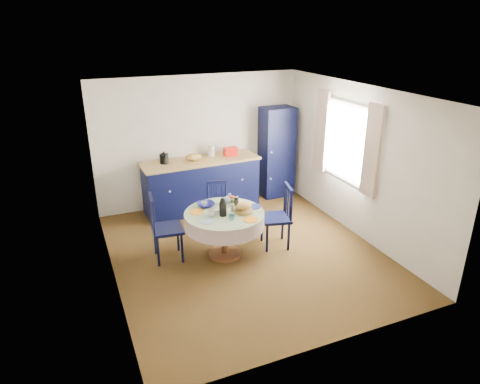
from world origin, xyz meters
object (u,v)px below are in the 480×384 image
object	(u,v)px
kitchen_counter	(201,184)
chair_left	(164,227)
dining_table	(225,220)
chair_right	(278,216)
mug_b	(232,218)
mug_c	(235,202)
mug_d	(204,204)
chair_far	(218,206)
mug_a	(212,213)
pantry_cabinet	(277,152)
cobalt_bowl	(206,205)

from	to	relation	value
kitchen_counter	chair_left	bearing A→B (deg)	-127.07
chair_left	dining_table	bearing A→B (deg)	-100.40
chair_right	mug_b	world-z (taller)	chair_right
mug_c	kitchen_counter	bearing A→B (deg)	90.58
mug_d	chair_left	bearing A→B (deg)	-175.02
kitchen_counter	dining_table	bearing A→B (deg)	-99.27
chair_left	chair_right	xyz separation A→B (m)	(1.77, -0.29, -0.01)
chair_far	dining_table	bearing A→B (deg)	-87.73
mug_a	pantry_cabinet	bearing A→B (deg)	43.61
kitchen_counter	chair_far	xyz separation A→B (m)	(-0.02, -0.97, -0.07)
dining_table	mug_d	distance (m)	0.42
chair_left	cobalt_bowl	bearing A→B (deg)	-78.89
chair_far	cobalt_bowl	bearing A→B (deg)	-109.78
mug_d	cobalt_bowl	size ratio (longest dim) A/B	0.37
kitchen_counter	cobalt_bowl	xyz separation A→B (m)	(-0.41, -1.52, 0.25)
pantry_cabinet	mug_d	world-z (taller)	pantry_cabinet
dining_table	mug_a	world-z (taller)	dining_table
dining_table	chair_right	bearing A→B (deg)	-2.08
chair_left	mug_c	xyz separation A→B (m)	(1.12, -0.06, 0.25)
chair_far	chair_right	size ratio (longest dim) A/B	0.84
chair_left	mug_c	world-z (taller)	chair_left
dining_table	mug_c	world-z (taller)	dining_table
pantry_cabinet	cobalt_bowl	size ratio (longest dim) A/B	7.07
chair_far	mug_c	xyz separation A→B (m)	(0.04, -0.68, 0.34)
mug_c	chair_left	bearing A→B (deg)	176.67
chair_left	cobalt_bowl	distance (m)	0.73
kitchen_counter	mug_d	bearing A→B (deg)	-108.70
chair_left	mug_a	size ratio (longest dim) A/B	8.94
cobalt_bowl	chair_left	bearing A→B (deg)	-174.70
kitchen_counter	dining_table	distance (m)	1.86
mug_b	mug_c	world-z (taller)	mug_c
pantry_cabinet	chair_right	xyz separation A→B (m)	(-0.98, -1.98, -0.40)
dining_table	mug_d	world-z (taller)	dining_table
kitchen_counter	chair_left	size ratio (longest dim) A/B	2.14
mug_d	mug_c	bearing A→B (deg)	-14.66
mug_b	mug_c	xyz separation A→B (m)	(0.25, 0.48, 0.01)
mug_a	mug_b	xyz separation A→B (m)	(0.22, -0.24, -0.00)
chair_right	chair_left	bearing A→B (deg)	-85.96
pantry_cabinet	mug_d	size ratio (longest dim) A/B	19.32
chair_left	pantry_cabinet	bearing A→B (deg)	-52.63
mug_a	cobalt_bowl	size ratio (longest dim) A/B	0.45
dining_table	chair_right	distance (m)	0.90
chair_left	chair_right	distance (m)	1.79
kitchen_counter	mug_c	xyz separation A→B (m)	(0.02, -1.65, 0.28)
chair_left	chair_far	bearing A→B (deg)	-54.33
pantry_cabinet	mug_d	xyz separation A→B (m)	(-2.10, -1.63, -0.14)
chair_right	mug_c	bearing A→B (deg)	-95.47
dining_table	chair_right	size ratio (longest dim) A/B	1.18
kitchen_counter	mug_c	distance (m)	1.68
pantry_cabinet	mug_d	bearing A→B (deg)	-143.05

